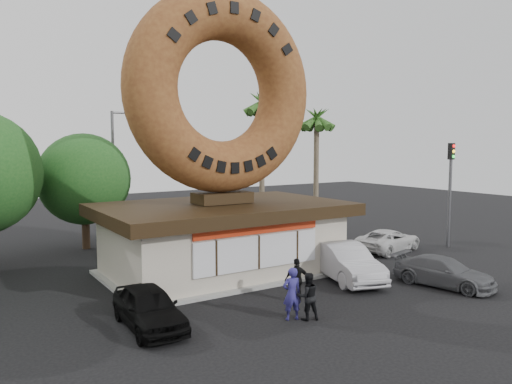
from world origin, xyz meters
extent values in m
plane|color=black|center=(0.00, 0.00, 0.00)|extent=(90.00, 90.00, 0.00)
cube|color=beige|center=(0.00, 6.00, 1.50)|extent=(10.00, 6.00, 3.00)
cube|color=#999993|center=(0.00, 6.00, 0.07)|extent=(10.60, 6.60, 0.15)
cube|color=#3F3F3F|center=(0.00, 6.00, 3.05)|extent=(10.00, 6.00, 0.10)
cube|color=black|center=(0.00, 6.00, 3.00)|extent=(11.20, 7.20, 0.55)
cube|color=silver|center=(0.00, 2.95, 1.55)|extent=(6.00, 0.12, 1.40)
cube|color=red|center=(0.00, 2.93, 2.55)|extent=(6.00, 0.10, 0.45)
cube|color=black|center=(0.00, 6.00, 3.55)|extent=(2.60, 1.40, 0.50)
torus|color=brown|center=(0.00, 6.00, 8.40)|extent=(9.20, 2.34, 9.20)
cylinder|color=#473321|center=(-4.00, 15.00, 1.43)|extent=(0.44, 0.44, 2.86)
sphere|color=#1B4D1C|center=(-4.00, 15.00, 4.03)|extent=(5.20, 5.20, 5.20)
cylinder|color=#726651|center=(7.50, 14.00, 4.50)|extent=(0.36, 0.36, 9.00)
cylinder|color=#726651|center=(11.00, 12.50, 4.00)|extent=(0.36, 0.36, 8.00)
cylinder|color=#59595E|center=(-2.00, 16.00, 4.00)|extent=(0.18, 0.18, 8.00)
cylinder|color=#59595E|center=(-1.10, 16.00, 7.90)|extent=(1.80, 0.12, 0.12)
cube|color=#59595E|center=(-0.20, 16.00, 7.85)|extent=(0.45, 0.20, 0.12)
cylinder|color=#59595E|center=(14.00, 4.00, 3.00)|extent=(0.18, 0.18, 6.00)
cube|color=black|center=(14.00, 4.00, 5.60)|extent=(0.30, 0.28, 0.95)
sphere|color=red|center=(14.00, 3.85, 5.90)|extent=(0.18, 0.18, 0.18)
sphere|color=yellow|center=(14.00, 3.85, 5.60)|extent=(0.18, 0.18, 0.18)
sphere|color=green|center=(14.00, 3.85, 5.30)|extent=(0.18, 0.18, 0.18)
imported|color=navy|center=(-1.06, -0.79, 0.92)|extent=(0.76, 0.60, 1.83)
imported|color=black|center=(-0.60, -1.08, 0.82)|extent=(0.95, 0.84, 1.65)
imported|color=black|center=(0.34, 0.74, 0.83)|extent=(1.06, 0.76, 1.66)
imported|color=black|center=(-5.46, 1.16, 0.69)|extent=(1.78, 4.09, 1.37)
imported|color=#ACACB1|center=(3.99, 1.99, 0.80)|extent=(2.97, 5.15, 1.61)
imported|color=#5B5C60|center=(6.81, -1.04, 0.61)|extent=(2.64, 4.51, 1.23)
imported|color=silver|center=(10.14, 5.08, 0.62)|extent=(4.77, 2.90, 1.23)
camera|label=1|loc=(-11.13, -14.12, 6.04)|focal=35.00mm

